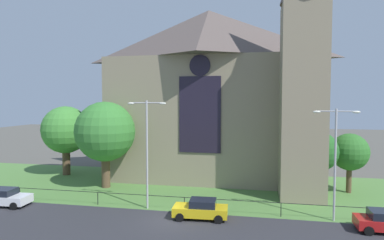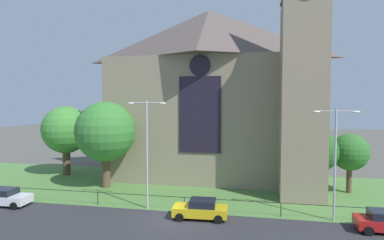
{
  "view_description": "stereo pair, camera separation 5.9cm",
  "coord_description": "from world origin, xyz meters",
  "px_view_note": "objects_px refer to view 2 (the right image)",
  "views": [
    {
      "loc": [
        6.68,
        -24.15,
        9.16
      ],
      "look_at": [
        0.3,
        8.0,
        7.25
      ],
      "focal_mm": 31.13,
      "sensor_mm": 36.0,
      "label": 1
    },
    {
      "loc": [
        6.74,
        -24.14,
        9.16
      ],
      "look_at": [
        0.3,
        8.0,
        7.25
      ],
      "focal_mm": 31.13,
      "sensor_mm": 36.0,
      "label": 2
    }
  ],
  "objects_px": {
    "church_building": "(214,91)",
    "tree_right_far": "(350,152)",
    "tree_left_near": "(105,132)",
    "parked_car_white": "(5,197)",
    "tree_right_near": "(318,152)",
    "streetlamp_far": "(335,150)",
    "streetlamp_near": "(147,141)",
    "parked_car_yellow": "(201,209)",
    "tree_left_far": "(66,130)"
  },
  "relations": [
    {
      "from": "church_building",
      "to": "tree_right_far",
      "type": "distance_m",
      "value": 16.07
    },
    {
      "from": "tree_left_near",
      "to": "parked_car_white",
      "type": "distance_m",
      "value": 10.84
    },
    {
      "from": "tree_right_near",
      "to": "streetlamp_far",
      "type": "xyz_separation_m",
      "value": [
        0.19,
        -6.38,
        1.1
      ]
    },
    {
      "from": "streetlamp_far",
      "to": "tree_right_far",
      "type": "bearing_deg",
      "value": 69.57
    },
    {
      "from": "streetlamp_near",
      "to": "parked_car_white",
      "type": "bearing_deg",
      "value": -172.0
    },
    {
      "from": "parked_car_white",
      "to": "parked_car_yellow",
      "type": "distance_m",
      "value": 17.33
    },
    {
      "from": "tree_right_near",
      "to": "tree_right_far",
      "type": "relative_size",
      "value": 1.06
    },
    {
      "from": "tree_right_near",
      "to": "streetlamp_near",
      "type": "distance_m",
      "value": 16.11
    },
    {
      "from": "streetlamp_far",
      "to": "parked_car_yellow",
      "type": "xyz_separation_m",
      "value": [
        -10.03,
        -1.52,
        -4.67
      ]
    },
    {
      "from": "church_building",
      "to": "tree_left_near",
      "type": "distance_m",
      "value": 13.54
    },
    {
      "from": "parked_car_white",
      "to": "streetlamp_near",
      "type": "bearing_deg",
      "value": 5.22
    },
    {
      "from": "tree_left_near",
      "to": "streetlamp_near",
      "type": "relative_size",
      "value": 0.99
    },
    {
      "from": "tree_right_far",
      "to": "parked_car_white",
      "type": "xyz_separation_m",
      "value": [
        -30.55,
        -10.32,
        -3.31
      ]
    },
    {
      "from": "tree_left_far",
      "to": "tree_left_near",
      "type": "xyz_separation_m",
      "value": [
        7.5,
        -4.66,
        0.35
      ]
    },
    {
      "from": "tree_left_far",
      "to": "streetlamp_far",
      "type": "xyz_separation_m",
      "value": [
        28.99,
        -10.43,
        -0.12
      ]
    },
    {
      "from": "parked_car_yellow",
      "to": "tree_left_far",
      "type": "bearing_deg",
      "value": -35.01
    },
    {
      "from": "streetlamp_far",
      "to": "church_building",
      "type": "bearing_deg",
      "value": 130.01
    },
    {
      "from": "streetlamp_near",
      "to": "parked_car_yellow",
      "type": "distance_m",
      "value": 7.16
    },
    {
      "from": "tree_right_near",
      "to": "tree_right_far",
      "type": "height_order",
      "value": "tree_right_near"
    },
    {
      "from": "parked_car_yellow",
      "to": "parked_car_white",
      "type": "bearing_deg",
      "value": -2.04
    },
    {
      "from": "tree_right_near",
      "to": "streetlamp_far",
      "type": "distance_m",
      "value": 6.47
    },
    {
      "from": "tree_right_near",
      "to": "tree_right_far",
      "type": "xyz_separation_m",
      "value": [
        3.38,
        2.19,
        -0.27
      ]
    },
    {
      "from": "tree_left_near",
      "to": "parked_car_white",
      "type": "xyz_separation_m",
      "value": [
        -5.87,
        -7.52,
        -5.14
      ]
    },
    {
      "from": "parked_car_yellow",
      "to": "tree_right_near",
      "type": "bearing_deg",
      "value": -144.03
    },
    {
      "from": "streetlamp_near",
      "to": "tree_right_far",
      "type": "bearing_deg",
      "value": 25.33
    },
    {
      "from": "tree_right_far",
      "to": "streetlamp_near",
      "type": "height_order",
      "value": "streetlamp_near"
    },
    {
      "from": "tree_right_near",
      "to": "tree_left_far",
      "type": "distance_m",
      "value": 29.11
    },
    {
      "from": "streetlamp_near",
      "to": "streetlamp_far",
      "type": "relative_size",
      "value": 1.07
    },
    {
      "from": "parked_car_white",
      "to": "streetlamp_far",
      "type": "bearing_deg",
      "value": 0.88
    },
    {
      "from": "tree_right_far",
      "to": "parked_car_white",
      "type": "distance_m",
      "value": 32.42
    },
    {
      "from": "tree_right_near",
      "to": "parked_car_white",
      "type": "bearing_deg",
      "value": -163.35
    },
    {
      "from": "streetlamp_far",
      "to": "parked_car_white",
      "type": "distance_m",
      "value": 27.81
    },
    {
      "from": "church_building",
      "to": "tree_left_near",
      "type": "relative_size",
      "value": 2.86
    },
    {
      "from": "parked_car_white",
      "to": "parked_car_yellow",
      "type": "height_order",
      "value": "same"
    },
    {
      "from": "parked_car_white",
      "to": "parked_car_yellow",
      "type": "bearing_deg",
      "value": -2.03
    },
    {
      "from": "tree_right_far",
      "to": "tree_left_far",
      "type": "xyz_separation_m",
      "value": [
        -32.18,
        1.86,
        1.48
      ]
    },
    {
      "from": "streetlamp_near",
      "to": "parked_car_white",
      "type": "xyz_separation_m",
      "value": [
        -12.45,
        -1.75,
        -5.01
      ]
    },
    {
      "from": "parked_car_white",
      "to": "tree_right_near",
      "type": "bearing_deg",
      "value": 13.88
    },
    {
      "from": "tree_left_far",
      "to": "parked_car_yellow",
      "type": "xyz_separation_m",
      "value": [
        18.96,
        -11.95,
        -4.79
      ]
    },
    {
      "from": "tree_left_near",
      "to": "church_building",
      "type": "bearing_deg",
      "value": 34.55
    },
    {
      "from": "tree_right_near",
      "to": "streetlamp_far",
      "type": "relative_size",
      "value": 0.74
    },
    {
      "from": "tree_left_near",
      "to": "parked_car_white",
      "type": "relative_size",
      "value": 2.12
    },
    {
      "from": "tree_right_near",
      "to": "parked_car_white",
      "type": "xyz_separation_m",
      "value": [
        -27.17,
        -8.13,
        -3.58
      ]
    },
    {
      "from": "tree_left_far",
      "to": "parked_car_yellow",
      "type": "bearing_deg",
      "value": -32.23
    },
    {
      "from": "tree_right_near",
      "to": "parked_car_white",
      "type": "relative_size",
      "value": 1.47
    },
    {
      "from": "tree_left_far",
      "to": "streetlamp_far",
      "type": "height_order",
      "value": "streetlamp_far"
    },
    {
      "from": "tree_right_far",
      "to": "streetlamp_far",
      "type": "distance_m",
      "value": 9.25
    },
    {
      "from": "tree_right_far",
      "to": "streetlamp_near",
      "type": "distance_m",
      "value": 20.1
    },
    {
      "from": "church_building",
      "to": "streetlamp_near",
      "type": "xyz_separation_m",
      "value": [
        -3.97,
        -13.04,
        -4.52
      ]
    },
    {
      "from": "tree_right_near",
      "to": "streetlamp_far",
      "type": "height_order",
      "value": "streetlamp_far"
    }
  ]
}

